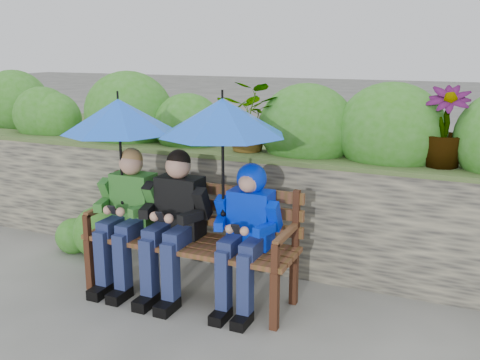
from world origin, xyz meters
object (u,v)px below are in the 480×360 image
at_px(boy_right, 246,225).
at_px(umbrella_left, 119,116).
at_px(boy_middle, 174,217).
at_px(umbrella_right, 223,117).
at_px(park_bench, 193,232).
at_px(boy_left, 127,211).

bearing_deg(boy_right, umbrella_left, -179.97).
bearing_deg(boy_middle, umbrella_right, 1.56).
xyz_separation_m(boy_middle, umbrella_left, (-0.49, 0.02, 0.77)).
xyz_separation_m(park_bench, umbrella_left, (-0.61, -0.07, 0.90)).
distance_m(boy_left, umbrella_left, 0.78).
height_order(boy_middle, umbrella_right, umbrella_right).
distance_m(boy_right, umbrella_left, 1.33).
bearing_deg(umbrella_left, umbrella_right, -0.43).
relative_size(boy_middle, boy_right, 1.06).
bearing_deg(boy_right, park_bench, 172.27).
bearing_deg(boy_left, park_bench, 8.47).
bearing_deg(umbrella_left, park_bench, 6.33).
height_order(boy_left, boy_middle, boy_middle).
bearing_deg(boy_left, umbrella_left, 160.42).
distance_m(park_bench, umbrella_right, 0.99).
xyz_separation_m(umbrella_left, umbrella_right, (0.91, -0.01, 0.04)).
relative_size(boy_left, boy_right, 1.04).
bearing_deg(park_bench, umbrella_right, -13.64).
relative_size(umbrella_left, umbrella_right, 0.98).
xyz_separation_m(boy_right, umbrella_right, (-0.19, -0.01, 0.79)).
relative_size(boy_left, umbrella_left, 1.25).
bearing_deg(umbrella_right, boy_right, 2.24).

